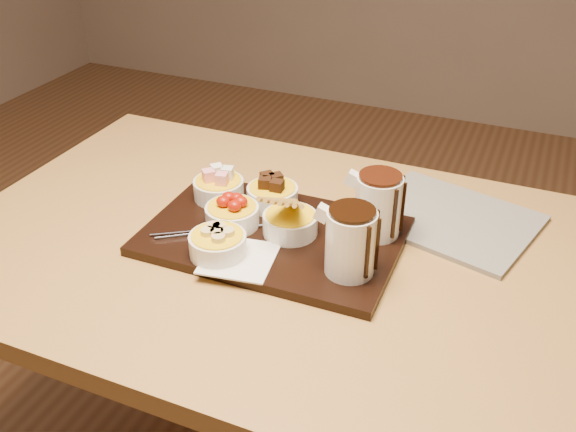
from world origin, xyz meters
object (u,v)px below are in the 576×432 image
at_px(serving_board, 273,236).
at_px(newspaper, 450,219).
at_px(bowl_strawberries, 232,216).
at_px(pitcher_milk_chocolate, 378,206).
at_px(dining_table, 274,285).
at_px(pitcher_dark_chocolate, 351,243).

relative_size(serving_board, newspaper, 1.51).
bearing_deg(serving_board, newspaper, 33.46).
height_order(bowl_strawberries, pitcher_milk_chocolate, pitcher_milk_chocolate).
xyz_separation_m(dining_table, bowl_strawberries, (-0.08, 0.00, 0.14)).
distance_m(bowl_strawberries, pitcher_dark_chocolate, 0.25).
distance_m(pitcher_dark_chocolate, pitcher_milk_chocolate, 0.13).
bearing_deg(bowl_strawberries, serving_board, 4.18).
bearing_deg(pitcher_milk_chocolate, serving_board, -158.20).
relative_size(dining_table, pitcher_milk_chocolate, 10.53).
bearing_deg(bowl_strawberries, newspaper, 28.60).
bearing_deg(serving_board, pitcher_milk_chocolate, 21.80).
distance_m(dining_table, newspaper, 0.36).
bearing_deg(bowl_strawberries, pitcher_milk_chocolate, 17.00).
height_order(serving_board, newspaper, serving_board).
relative_size(serving_board, bowl_strawberries, 4.60).
distance_m(serving_board, pitcher_milk_chocolate, 0.20).
height_order(dining_table, pitcher_milk_chocolate, pitcher_milk_chocolate).
bearing_deg(bowl_strawberries, pitcher_dark_chocolate, -12.05).
height_order(serving_board, pitcher_milk_chocolate, pitcher_milk_chocolate).
xyz_separation_m(serving_board, newspaper, (0.29, 0.19, -0.00)).
xyz_separation_m(dining_table, newspaper, (0.29, 0.20, 0.10)).
bearing_deg(pitcher_dark_chocolate, serving_board, 160.02).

